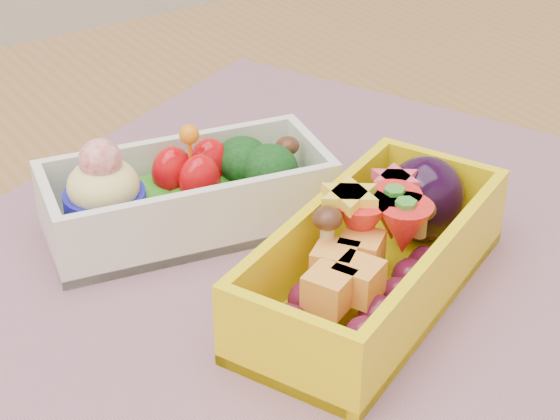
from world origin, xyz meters
TOP-DOWN VIEW (x-y plane):
  - table at (0.00, 0.00)m, footprint 1.20×0.80m
  - placemat at (0.01, -0.04)m, footprint 0.64×0.58m
  - bento_white at (-0.01, 0.03)m, footprint 0.19×0.11m
  - bento_yellow at (0.05, -0.09)m, footprint 0.20×0.15m

SIDE VIEW (x-z plane):
  - table at x=0.00m, z-range 0.28..1.03m
  - placemat at x=0.01m, z-range 0.75..0.75m
  - bento_white at x=-0.01m, z-range 0.74..0.81m
  - bento_yellow at x=0.05m, z-range 0.75..0.81m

